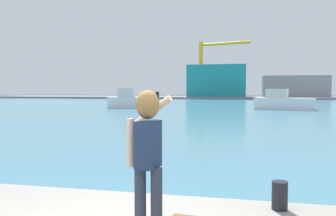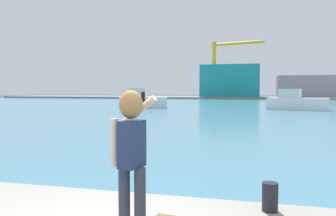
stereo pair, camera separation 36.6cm
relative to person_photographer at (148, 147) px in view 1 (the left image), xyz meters
name	(u,v)px [view 1 (the left image)]	position (x,y,z in m)	size (l,w,h in m)	color
ground_plane	(233,105)	(-0.31, 49.62, -1.59)	(220.00, 220.00, 0.00)	#334751
harbor_water	(234,104)	(-0.31, 51.62, -1.58)	(140.00, 100.00, 0.02)	teal
far_shore_dock	(238,98)	(-0.31, 91.62, -1.34)	(140.00, 20.00, 0.49)	gray
person_photographer	(148,147)	(0.00, 0.00, 0.00)	(0.53, 0.57, 1.74)	#2D3342
harbor_bollard	(280,195)	(1.64, 1.26, -0.86)	(0.23, 0.23, 0.41)	black
boat_moored	(131,101)	(-12.54, 37.15, -0.66)	(6.29, 3.78, 2.48)	white
boat_moored_2	(283,102)	(5.58, 37.44, -0.69)	(6.77, 3.78, 2.39)	white
warehouse_left	(217,81)	(-5.72, 90.06, 3.08)	(15.05, 11.09, 8.35)	teal
warehouse_right	(294,86)	(14.31, 92.20, 1.65)	(16.17, 8.96, 5.49)	gray
port_crane	(208,62)	(-7.74, 85.30, 7.94)	(12.96, 4.18, 14.21)	yellow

